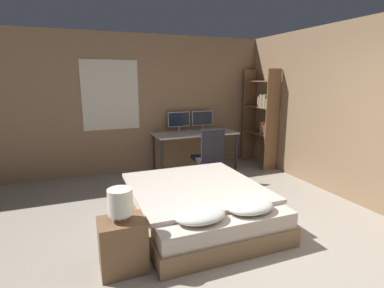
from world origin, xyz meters
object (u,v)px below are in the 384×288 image
(monitor_right, at_px, (202,119))
(bookshelf, at_px, (263,113))
(nightstand, at_px, (123,245))
(computer_mouse, at_px, (212,133))
(desk, at_px, (195,137))
(office_chair, at_px, (209,160))
(keyboard, at_px, (200,134))
(monitor_left, at_px, (179,120))
(bed, at_px, (199,204))
(bedside_lamp, at_px, (120,202))

(monitor_right, xyz_separation_m, bookshelf, (1.15, -0.52, 0.13))
(nightstand, xyz_separation_m, computer_mouse, (2.19, 2.60, 0.53))
(nightstand, relative_size, desk, 0.31)
(computer_mouse, bearing_deg, office_chair, -120.20)
(bookshelf, bearing_deg, computer_mouse, 178.46)
(keyboard, height_order, office_chair, office_chair)
(monitor_left, bearing_deg, bookshelf, -17.07)
(monitor_left, relative_size, bookshelf, 0.23)
(bed, relative_size, monitor_left, 4.35)
(monitor_right, bearing_deg, nightstand, -125.44)
(bed, relative_size, nightstand, 3.87)
(desk, distance_m, bookshelf, 1.51)
(monitor_left, bearing_deg, keyboard, -61.37)
(monitor_left, height_order, bookshelf, bookshelf)
(keyboard, height_order, bookshelf, bookshelf)
(bed, distance_m, office_chair, 1.63)
(bed, xyz_separation_m, nightstand, (-1.09, -0.68, 0.03))
(nightstand, bearing_deg, computer_mouse, 49.85)
(computer_mouse, relative_size, bookshelf, 0.03)
(computer_mouse, bearing_deg, bookshelf, -1.54)
(bedside_lamp, bearing_deg, bed, 31.81)
(bed, height_order, computer_mouse, computer_mouse)
(desk, relative_size, bookshelf, 0.83)
(bedside_lamp, height_order, computer_mouse, bedside_lamp)
(desk, xyz_separation_m, computer_mouse, (0.26, -0.24, 0.10))
(bed, height_order, keyboard, keyboard)
(monitor_right, distance_m, bookshelf, 1.27)
(bed, relative_size, bedside_lamp, 6.49)
(office_chair, bearing_deg, bedside_lamp, -132.20)
(bedside_lamp, xyz_separation_m, keyboard, (1.93, 2.60, 0.07))
(keyboard, bearing_deg, bookshelf, -1.25)
(nightstand, bearing_deg, bed, 31.81)
(keyboard, distance_m, bookshelf, 1.46)
(bookshelf, bearing_deg, monitor_right, 155.85)
(monitor_left, xyz_separation_m, monitor_right, (0.53, 0.00, 0.00))
(desk, bearing_deg, monitor_left, 137.31)
(bed, bearing_deg, monitor_left, 76.67)
(bookshelf, bearing_deg, bed, -140.04)
(keyboard, bearing_deg, nightstand, -126.61)
(bed, height_order, nightstand, bed)
(desk, relative_size, keyboard, 4.93)
(keyboard, relative_size, computer_mouse, 4.91)
(office_chair, relative_size, bookshelf, 0.48)
(monitor_left, distance_m, office_chair, 1.19)
(desk, relative_size, monitor_right, 3.60)
(monitor_right, distance_m, keyboard, 0.60)
(desk, distance_m, monitor_left, 0.48)
(bed, distance_m, bookshelf, 3.07)
(nightstand, relative_size, office_chair, 0.54)
(keyboard, xyz_separation_m, office_chair, (-0.03, -0.50, -0.40))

